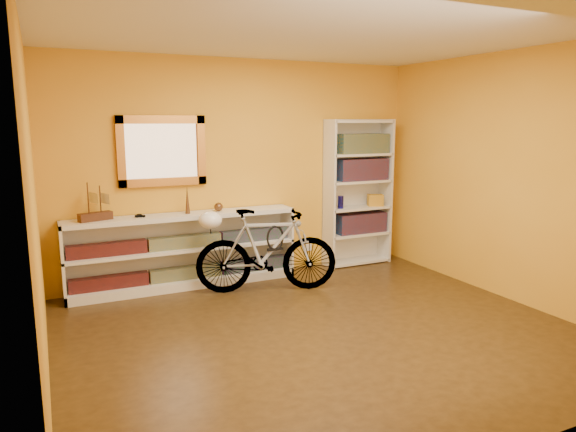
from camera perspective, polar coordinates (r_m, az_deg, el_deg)
name	(u,v)px	position (r m, az deg, el deg)	size (l,w,h in m)	color
floor	(321,332)	(4.89, 3.59, -12.44)	(4.50, 4.00, 0.01)	#301F0D
ceiling	(325,31)	(4.57, 3.98, 19.37)	(4.50, 4.00, 0.01)	silver
back_wall	(242,170)	(6.36, -5.05, 5.01)	(4.50, 0.01, 2.60)	orange
left_wall	(33,208)	(3.98, -25.89, 0.83)	(0.01, 4.00, 2.60)	orange
right_wall	(512,177)	(5.97, 23.10, 3.88)	(0.01, 4.00, 2.60)	orange
gilt_mirror	(162,151)	(6.04, -13.49, 6.87)	(0.98, 0.06, 0.78)	brown
wall_socket	(308,247)	(6.88, 2.20, -3.42)	(0.09, 0.01, 0.09)	silver
console_unit	(185,251)	(6.10, -11.14, -3.71)	(2.60, 0.35, 0.85)	silver
cd_row_lower	(186,273)	(6.15, -11.01, -6.06)	(2.50, 0.13, 0.14)	black
cd_row_upper	(185,242)	(6.06, -11.13, -2.74)	(2.50, 0.13, 0.14)	navy
model_ship	(94,201)	(5.84, -20.26, 1.50)	(0.34, 0.13, 0.41)	#391D10
toy_car	(140,217)	(5.92, -15.74, -0.12)	(0.00, 0.00, 0.00)	black
bronze_ornament	(187,200)	(6.00, -10.87, 1.75)	(0.05, 0.05, 0.32)	brown
decorative_orb	(218,207)	(6.12, -7.55, 0.98)	(0.10, 0.10, 0.10)	brown
bookcase	(358,193)	(6.95, 7.60, 2.51)	(0.90, 0.30, 1.90)	silver
book_row_a	(360,223)	(7.05, 7.86, -0.73)	(0.70, 0.22, 0.26)	maroon
book_row_b	(362,169)	(6.95, 8.01, 5.03)	(0.70, 0.22, 0.28)	maroon
book_row_c	(362,144)	(6.92, 8.08, 7.79)	(0.70, 0.22, 0.25)	#1B4C5F
travel_mug	(341,202)	(6.81, 5.74, 1.51)	(0.07, 0.07, 0.16)	#15148F
red_tin	(345,147)	(6.82, 6.16, 7.49)	(0.14, 0.14, 0.18)	maroon
yellow_bag	(375,200)	(7.07, 9.46, 1.70)	(0.20, 0.13, 0.15)	gold
bicycle	(267,250)	(5.82, -2.31, -3.75)	(1.60, 0.41, 0.94)	silver
helmet	(210,220)	(5.72, -8.43, -0.46)	(0.26, 0.24, 0.19)	white
u_lock	(275,238)	(5.80, -1.40, -2.37)	(0.21, 0.21, 0.02)	black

